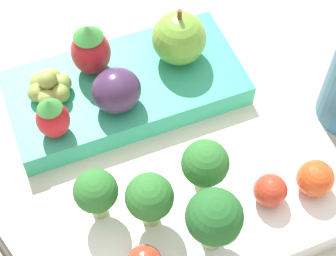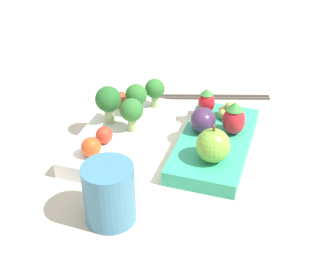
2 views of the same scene
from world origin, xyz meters
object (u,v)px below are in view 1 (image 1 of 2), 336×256
cherry_tomato_2 (315,178)px  grape_cluster (49,87)px  broccoli_floret_2 (96,192)px  strawberry_0 (52,117)px  broccoli_floret_1 (150,198)px  apple (179,38)px  broccoli_floret_3 (214,218)px  plum (116,90)px  cherry_tomato_1 (270,190)px  strawberry_1 (90,49)px  bento_box_savoury (217,208)px  bento_box_fruit (126,88)px  broccoli_floret_0 (202,166)px

cherry_tomato_2 → grape_cluster: 0.22m
broccoli_floret_2 → strawberry_0: broccoli_floret_2 is taller
broccoli_floret_1 → apple: bearing=-124.8°
broccoli_floret_3 → plum: 0.14m
broccoli_floret_3 → cherry_tomato_2: bearing=-178.0°
cherry_tomato_1 → strawberry_1: 0.19m
bento_box_savoury → apple: (-0.04, -0.14, 0.03)m
bento_box_fruit → cherry_tomato_2: (-0.08, 0.16, 0.03)m
broccoli_floret_2 → plum: 0.10m
broccoli_floret_1 → strawberry_1: (-0.02, -0.15, -0.01)m
broccoli_floret_0 → bento_box_fruit: bearing=-86.9°
cherry_tomato_2 → plum: 0.17m
broccoli_floret_3 → broccoli_floret_0: bearing=-108.1°
bento_box_fruit → strawberry_0: (0.07, 0.02, 0.03)m
cherry_tomato_2 → grape_cluster: bearing=-50.4°
broccoli_floret_0 → plum: size_ratio=1.28×
broccoli_floret_3 → plum: size_ratio=1.45×
strawberry_0 → grape_cluster: (-0.01, -0.04, -0.01)m
broccoli_floret_0 → broccoli_floret_2: broccoli_floret_0 is taller
apple → grape_cluster: size_ratio=1.44×
bento_box_savoury → apple: apple is taller
bento_box_savoury → broccoli_floret_0: size_ratio=4.28×
broccoli_floret_3 → grape_cluster: broccoli_floret_3 is taller
plum → broccoli_floret_0: bearing=102.3°
broccoli_floret_2 → strawberry_0: 0.08m
bento_box_savoury → broccoli_floret_1: size_ratio=4.35×
bento_box_savoury → strawberry_0: bearing=-53.2°
broccoli_floret_2 → strawberry_1: 0.14m
strawberry_0 → strawberry_1: strawberry_1 is taller
cherry_tomato_2 → cherry_tomato_1: bearing=-11.7°
cherry_tomato_1 → strawberry_1: (0.07, -0.18, 0.01)m
broccoli_floret_0 → strawberry_1: bearing=-80.1°
grape_cluster → bento_box_fruit: bearing=167.0°
bento_box_fruit → broccoli_floret_3: (0.01, 0.16, 0.05)m
broccoli_floret_0 → grape_cluster: bearing=-63.4°
bento_box_fruit → apple: size_ratio=3.82×
broccoli_floret_3 → cherry_tomato_2: broccoli_floret_3 is taller
strawberry_0 → grape_cluster: size_ratio=1.07×
cherry_tomato_2 → apple: bearing=-80.1°
bento_box_fruit → apple: (-0.05, -0.00, 0.03)m
apple → strawberry_0: 0.13m
bento_box_fruit → apple: apple is taller
broccoli_floret_0 → apple: size_ratio=0.95×
broccoli_floret_3 → apple: (-0.06, -0.16, -0.02)m
broccoli_floret_2 → strawberry_1: size_ratio=0.93×
broccoli_floret_0 → apple: bearing=-110.7°
strawberry_0 → cherry_tomato_2: bearing=138.5°
cherry_tomato_2 → broccoli_floret_3: bearing=2.0°
bento_box_savoury → strawberry_0: 0.14m
broccoli_floret_1 → cherry_tomato_1: (-0.08, 0.02, -0.02)m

